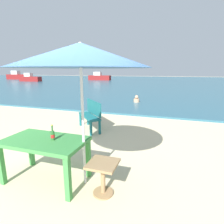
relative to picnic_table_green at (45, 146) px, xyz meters
name	(u,v)px	position (x,y,z in m)	size (l,w,h in m)	color
ground_plane	(69,185)	(0.44, -0.03, -0.65)	(120.00, 120.00, 0.00)	beige
sea_water	(163,81)	(0.44, 29.97, -0.61)	(120.00, 50.00, 0.08)	#2D6075
picnic_table_green	(45,146)	(0.00, 0.00, 0.00)	(1.40, 0.80, 0.76)	#3D8C42
beer_bottle_amber	(53,135)	(0.15, 0.03, 0.20)	(0.07, 0.07, 0.26)	#2D662D
patio_umbrella	(80,55)	(0.68, 0.12, 1.47)	(2.10, 2.10, 2.30)	silver
side_table_wood	(103,174)	(1.08, -0.04, -0.30)	(0.44, 0.44, 0.54)	#9E7A51
bench_teal_center	(91,113)	(-0.44, 2.81, -0.11)	(1.10, 1.11, 0.95)	#196066
swimmer_person	(136,99)	(0.07, 8.00, -0.41)	(0.34, 0.34, 0.41)	tan
boat_barge	(30,78)	(-21.03, 22.71, -0.07)	(3.86, 1.05, 1.40)	maroon
boat_tanker	(17,76)	(-28.70, 27.56, 0.06)	(4.86, 1.32, 1.77)	maroon
boat_ferry	(99,77)	(-11.30, 29.93, -0.01)	(4.26, 1.16, 1.55)	maroon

